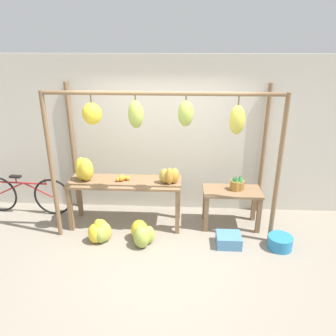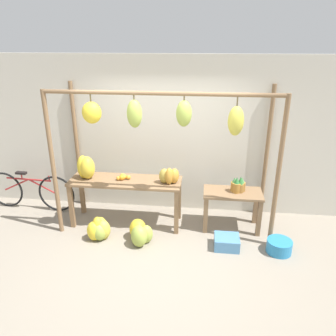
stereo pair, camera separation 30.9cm
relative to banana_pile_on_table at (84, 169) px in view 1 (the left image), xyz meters
name	(u,v)px [view 1 (the left image)]	position (x,y,z in m)	size (l,w,h in m)	color
ground_plane	(161,257)	(1.34, -0.92, -1.01)	(20.00, 20.00, 0.00)	gray
shop_wall_back	(167,136)	(1.34, 0.69, 0.39)	(8.00, 0.08, 2.80)	beige
stall_awning	(161,130)	(1.30, -0.23, 0.75)	(3.48, 1.16, 2.35)	brown
display_table_main	(125,188)	(0.67, 0.00, -0.32)	(1.88, 0.60, 0.81)	brown
display_table_side	(232,198)	(2.46, 0.04, -0.49)	(0.96, 0.51, 0.67)	brown
banana_pile_on_table	(84,169)	(0.00, 0.00, 0.00)	(0.38, 0.36, 0.40)	gold
orange_pile	(122,178)	(0.63, 0.03, -0.15)	(0.23, 0.17, 0.09)	orange
pineapple_cluster	(237,184)	(2.54, 0.07, -0.23)	(0.24, 0.20, 0.28)	#A3702D
banana_pile_ground_left	(100,232)	(0.34, -0.56, -0.84)	(0.43, 0.37, 0.39)	gold
banana_pile_ground_right	(142,234)	(1.01, -0.57, -0.84)	(0.48, 0.58, 0.35)	#9EB247
fruit_crate_white	(229,240)	(2.37, -0.56, -0.91)	(0.38, 0.34, 0.19)	#4C84B2
blue_bucket	(280,242)	(3.15, -0.59, -0.91)	(0.38, 0.38, 0.20)	teal
parked_bicycle	(25,195)	(-1.24, 0.28, -0.64)	(1.74, 0.14, 0.74)	black
papaya_pile	(170,176)	(1.42, -0.05, -0.07)	(0.35, 0.27, 0.29)	#93A33D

